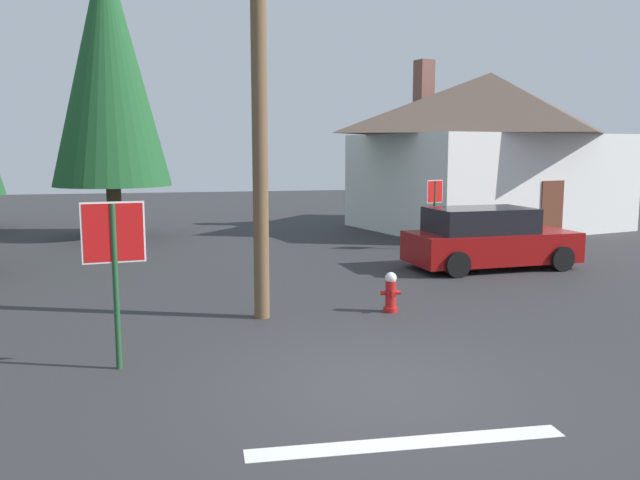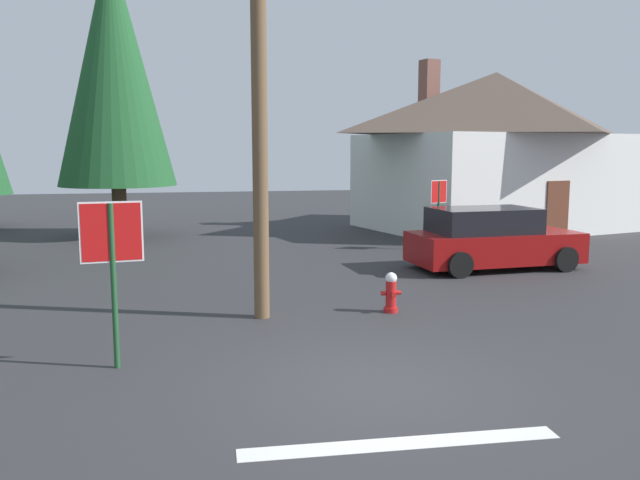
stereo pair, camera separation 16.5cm
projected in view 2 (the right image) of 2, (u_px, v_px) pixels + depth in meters
ground_plane at (377, 388)px, 8.55m from camera, size 80.00×80.00×0.10m
lane_stop_bar at (401, 443)px, 6.81m from camera, size 3.45×0.44×0.01m
stop_sign_near at (112, 249)px, 8.95m from camera, size 0.84×0.13×2.36m
fire_hydrant at (391, 293)px, 12.28m from camera, size 0.39×0.33×0.77m
utility_pole at (259, 70)px, 11.32m from camera, size 1.60×0.28×8.54m
stop_sign_far at (439, 201)px, 19.73m from camera, size 0.63×0.33×2.14m
house at (494, 148)px, 25.06m from camera, size 11.18×9.36×6.45m
parked_car at (491, 240)px, 16.75m from camera, size 4.45×2.31×1.58m
pine_tree_short_left at (114, 66)px, 22.19m from camera, size 4.02×4.02×10.05m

